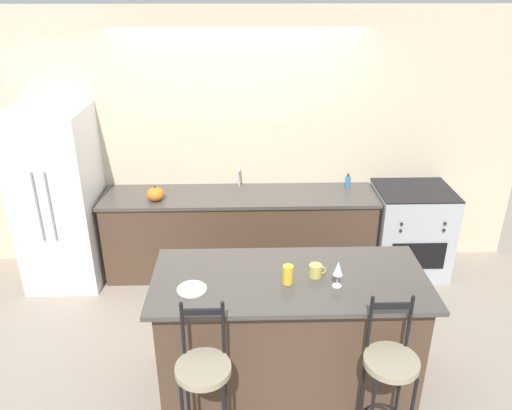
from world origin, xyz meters
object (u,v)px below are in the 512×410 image
at_px(tumbler_cup, 288,275).
at_px(soap_bottle, 348,182).
at_px(wine_glass, 338,269).
at_px(refrigerator, 60,198).
at_px(bar_stool_near, 204,383).
at_px(coffee_mug, 316,271).
at_px(bar_stool_far, 389,375).
at_px(dinner_plate, 192,289).
at_px(oven_range, 409,230).
at_px(pumpkin_decoration, 155,194).

height_order(tumbler_cup, soap_bottle, tumbler_cup).
bearing_deg(wine_glass, refrigerator, 145.94).
relative_size(bar_stool_near, soap_bottle, 7.38).
bearing_deg(coffee_mug, wine_glass, -44.43).
bearing_deg(bar_stool_near, bar_stool_far, 1.43).
relative_size(refrigerator, bar_stool_far, 1.61).
distance_m(refrigerator, wine_glass, 3.02).
bearing_deg(refrigerator, bar_stool_far, -38.38).
xyz_separation_m(refrigerator, wine_glass, (2.49, -1.69, 0.18)).
bearing_deg(dinner_plate, refrigerator, 130.88).
distance_m(oven_range, tumbler_cup, 2.29).
xyz_separation_m(bar_stool_near, dinner_plate, (-0.10, 0.51, 0.36)).
bearing_deg(wine_glass, pumpkin_decoration, 133.06).
bearing_deg(dinner_plate, wine_glass, 1.19).
bearing_deg(bar_stool_near, pumpkin_decoration, 105.80).
distance_m(oven_range, pumpkin_decoration, 2.69).
bearing_deg(pumpkin_decoration, soap_bottle, 8.25).
xyz_separation_m(refrigerator, soap_bottle, (2.95, 0.24, 0.05)).
bearing_deg(soap_bottle, coffee_mug, -108.13).
height_order(refrigerator, soap_bottle, refrigerator).
bearing_deg(pumpkin_decoration, coffee_mug, -47.17).
relative_size(bar_stool_near, dinner_plate, 5.34).
relative_size(refrigerator, tumbler_cup, 13.06).
distance_m(bar_stool_near, coffee_mug, 1.10).
distance_m(bar_stool_far, tumbler_cup, 0.93).
distance_m(bar_stool_near, soap_bottle, 2.83).
bearing_deg(tumbler_cup, wine_glass, -8.16).
bearing_deg(wine_glass, dinner_plate, -178.81).
distance_m(refrigerator, soap_bottle, 2.96).
xyz_separation_m(bar_stool_near, bar_stool_far, (1.19, 0.03, 0.00)).
height_order(wine_glass, tumbler_cup, wine_glass).
relative_size(dinner_plate, soap_bottle, 1.38).
height_order(refrigerator, tumbler_cup, refrigerator).
bearing_deg(refrigerator, soap_bottle, 4.57).
xyz_separation_m(wine_glass, tumbler_cup, (-0.34, 0.05, -0.07)).
relative_size(dinner_plate, pumpkin_decoration, 1.20).
height_order(bar_stool_near, coffee_mug, bar_stool_near).
xyz_separation_m(oven_range, bar_stool_far, (-0.84, -2.24, 0.13)).
height_order(dinner_plate, soap_bottle, soap_bottle).
height_order(oven_range, coffee_mug, coffee_mug).
bearing_deg(bar_stool_near, oven_range, 48.22).
relative_size(refrigerator, wine_glass, 9.07).
height_order(dinner_plate, coffee_mug, coffee_mug).
bearing_deg(refrigerator, pumpkin_decoration, -3.07).
height_order(oven_range, wine_glass, wine_glass).
distance_m(refrigerator, oven_range, 3.63).
relative_size(coffee_mug, pumpkin_decoration, 0.72).
bearing_deg(pumpkin_decoration, wine_glass, -46.94).
relative_size(refrigerator, pumpkin_decoration, 10.32).
bearing_deg(tumbler_cup, coffee_mug, 21.26).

